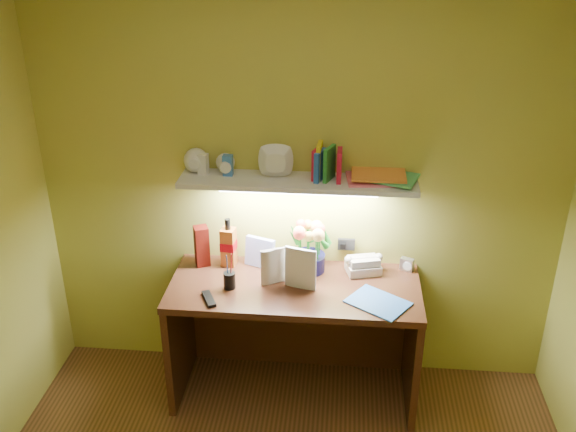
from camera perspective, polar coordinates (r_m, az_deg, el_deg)
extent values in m
cube|color=#331D0E|center=(3.80, 0.56, -10.99)|extent=(1.40, 0.60, 0.75)
cube|color=#ACACB1|center=(3.78, 10.52, -4.25)|extent=(0.08, 0.07, 0.08)
cube|color=#520E07|center=(3.77, -7.67, -2.65)|extent=(0.10, 0.10, 0.24)
cylinder|color=black|center=(3.54, -5.24, -5.26)|extent=(0.07, 0.07, 0.16)
cube|color=black|center=(3.49, -7.05, -7.31)|extent=(0.11, 0.16, 0.02)
cube|color=#3876D1|center=(3.47, 8.01, -7.63)|extent=(0.38, 0.35, 0.01)
imported|color=silver|center=(3.53, -2.43, -4.72)|extent=(0.16, 0.09, 0.22)
imported|color=silver|center=(3.54, -0.26, -4.43)|extent=(0.18, 0.07, 0.25)
cube|color=silver|center=(3.50, 0.87, 3.03)|extent=(1.30, 0.25, 0.03)
imported|color=silver|center=(3.56, -8.38, 4.35)|extent=(0.14, 0.14, 0.10)
imported|color=silver|center=(3.52, -5.59, 4.20)|extent=(0.12, 0.12, 0.10)
imported|color=silver|center=(3.48, -1.10, 3.59)|extent=(0.21, 0.21, 0.05)
cube|color=silver|center=(3.58, -7.56, 4.62)|extent=(0.06, 0.05, 0.12)
cube|color=#3876D1|center=(3.55, -5.36, 4.51)|extent=(0.06, 0.05, 0.12)
cube|color=red|center=(3.48, 2.61, 4.70)|extent=(0.06, 0.12, 0.17)
cube|color=yellow|center=(3.48, 2.81, 4.91)|extent=(0.03, 0.13, 0.20)
cube|color=blue|center=(3.46, 2.86, 4.50)|extent=(0.06, 0.12, 0.17)
cube|color=#288331|center=(3.46, 3.70, 4.67)|extent=(0.06, 0.12, 0.19)
cube|color=red|center=(3.46, 4.59, 4.51)|extent=(0.03, 0.12, 0.17)
cube|color=#EC6685|center=(3.52, 7.72, 3.30)|extent=(0.32, 0.25, 0.01)
cube|color=#4AB66B|center=(3.51, 8.99, 3.42)|extent=(0.34, 0.30, 0.01)
cube|color=orange|center=(3.50, 8.06, 3.68)|extent=(0.29, 0.22, 0.01)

